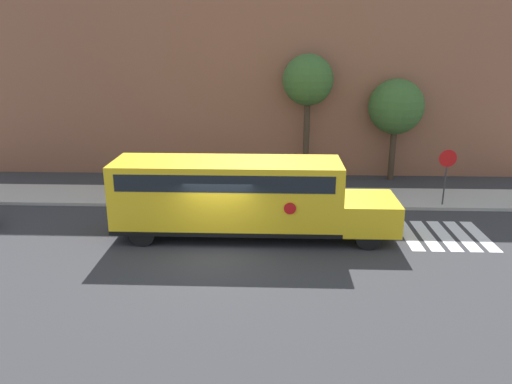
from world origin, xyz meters
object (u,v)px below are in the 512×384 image
object	(u,v)px
tree_near_sidewalk	(308,81)
tree_far_sidewalk	(396,107)
school_bus	(239,194)
stop_sign	(447,169)

from	to	relation	value
tree_near_sidewalk	tree_far_sidewalk	size ratio (longest dim) A/B	1.23
tree_far_sidewalk	tree_near_sidewalk	bearing A→B (deg)	-178.97
school_bus	stop_sign	xyz separation A→B (m)	(9.12, 3.80, 0.11)
tree_near_sidewalk	school_bus	bearing A→B (deg)	-109.71
tree_near_sidewalk	stop_sign	bearing A→B (deg)	-38.18
tree_far_sidewalk	stop_sign	bearing A→B (deg)	-74.63
school_bus	stop_sign	size ratio (longest dim) A/B	3.96
stop_sign	tree_near_sidewalk	xyz separation A→B (m)	(-6.05, 4.76, 3.46)
stop_sign	tree_far_sidewalk	xyz separation A→B (m)	(-1.33, 4.84, 2.13)
stop_sign	tree_near_sidewalk	bearing A→B (deg)	141.82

